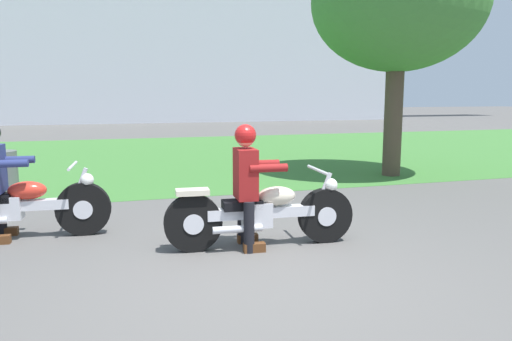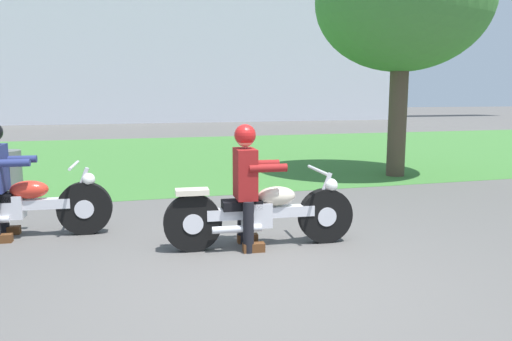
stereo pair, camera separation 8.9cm
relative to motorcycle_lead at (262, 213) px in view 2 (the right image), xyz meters
The scene contains 8 objects.
ground 1.14m from the motorcycle_lead, 105.22° to the right, with size 120.00×120.00×0.00m, color #565451.
grass_verge 8.94m from the motorcycle_lead, 91.81° to the left, with size 60.00×12.00×0.01m, color #3D7533.
stadium_facade 30.97m from the motorcycle_lead, 100.42° to the left, with size 48.41×8.00×12.69m, color #B2B7C1.
motorcycle_lead is the anchor object (origin of this frame).
rider_lead 0.46m from the motorcycle_lead, behind, with size 0.57×0.48×1.40m.
motorcycle_follow 2.99m from the motorcycle_lead, 157.35° to the left, with size 2.27×0.66×0.89m.
tree_roadside 6.61m from the motorcycle_lead, 43.29° to the left, with size 3.58×3.58×5.06m.
trash_can 4.87m from the motorcycle_lead, 132.87° to the left, with size 0.49×0.49×0.82m, color #595E5B.
Camera 2 is at (-1.27, -4.10, 1.71)m, focal length 34.09 mm.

